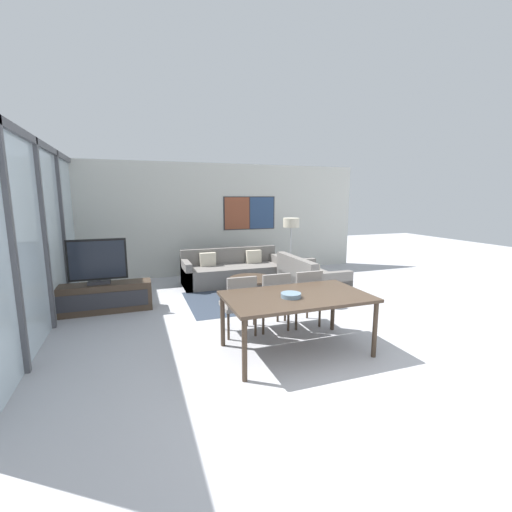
# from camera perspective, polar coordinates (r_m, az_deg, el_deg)

# --- Properties ---
(ground_plane) EXTENTS (24.00, 24.00, 0.00)m
(ground_plane) POSITION_cam_1_polar(r_m,az_deg,el_deg) (4.06, 15.28, -19.69)
(ground_plane) COLOR #B2B2B7
(wall_back) EXTENTS (7.73, 0.09, 2.80)m
(wall_back) POSITION_cam_1_polar(r_m,az_deg,el_deg) (8.88, -5.92, 6.12)
(wall_back) COLOR silver
(wall_back) RESTS_ON ground_plane
(window_wall_left) EXTENTS (0.07, 5.75, 2.80)m
(window_wall_left) POSITION_cam_1_polar(r_m,az_deg,el_deg) (5.88, -32.14, 4.02)
(window_wall_left) COLOR silver
(window_wall_left) RESTS_ON ground_plane
(area_rug) EXTENTS (2.47, 1.75, 0.01)m
(area_rug) POSITION_cam_1_polar(r_m,az_deg,el_deg) (6.77, -0.78, -7.08)
(area_rug) COLOR #333D4C
(area_rug) RESTS_ON ground_plane
(tv_console) EXTENTS (1.69, 0.42, 0.50)m
(tv_console) POSITION_cam_1_polar(r_m,az_deg,el_deg) (6.53, -24.49, -6.38)
(tv_console) COLOR #423326
(tv_console) RESTS_ON ground_plane
(television) EXTENTS (0.94, 0.20, 0.78)m
(television) POSITION_cam_1_polar(r_m,az_deg,el_deg) (6.39, -24.89, -0.94)
(television) COLOR #2D2D33
(television) RESTS_ON tv_console
(sofa_main) EXTENTS (2.29, 0.90, 0.79)m
(sofa_main) POSITION_cam_1_polar(r_m,az_deg,el_deg) (7.94, -3.92, -2.60)
(sofa_main) COLOR slate
(sofa_main) RESTS_ON ground_plane
(sofa_side) EXTENTS (0.90, 1.54, 0.79)m
(sofa_side) POSITION_cam_1_polar(r_m,az_deg,el_deg) (7.08, 8.73, -4.22)
(sofa_side) COLOR slate
(sofa_side) RESTS_ON ground_plane
(coffee_table) EXTENTS (0.87, 0.87, 0.42)m
(coffee_table) POSITION_cam_1_polar(r_m,az_deg,el_deg) (6.69, -0.78, -4.54)
(coffee_table) COLOR #423326
(coffee_table) RESTS_ON ground_plane
(dining_table) EXTENTS (1.81, 1.07, 0.75)m
(dining_table) POSITION_cam_1_polar(r_m,az_deg,el_deg) (4.39, 6.77, -7.27)
(dining_table) COLOR #423326
(dining_table) RESTS_ON ground_plane
(dining_chair_left) EXTENTS (0.46, 0.46, 0.88)m
(dining_chair_left) POSITION_cam_1_polar(r_m,az_deg,el_deg) (4.94, -2.77, -7.64)
(dining_chair_left) COLOR gray
(dining_chair_left) RESTS_ON ground_plane
(dining_chair_centre) EXTENTS (0.46, 0.46, 0.88)m
(dining_chair_centre) POSITION_cam_1_polar(r_m,az_deg,el_deg) (5.12, 2.85, -7.01)
(dining_chair_centre) COLOR gray
(dining_chair_centre) RESTS_ON ground_plane
(dining_chair_right) EXTENTS (0.46, 0.46, 0.88)m
(dining_chair_right) POSITION_cam_1_polar(r_m,az_deg,el_deg) (5.33, 8.14, -6.42)
(dining_chair_right) COLOR gray
(dining_chair_right) RESTS_ON ground_plane
(fruit_bowl) EXTENTS (0.25, 0.25, 0.06)m
(fruit_bowl) POSITION_cam_1_polar(r_m,az_deg,el_deg) (4.25, 5.84, -6.46)
(fruit_bowl) COLOR slate
(fruit_bowl) RESTS_ON dining_table
(floor_lamp) EXTENTS (0.39, 0.39, 1.47)m
(floor_lamp) POSITION_cam_1_polar(r_m,az_deg,el_deg) (8.27, 5.89, 4.92)
(floor_lamp) COLOR #2D2D33
(floor_lamp) RESTS_ON ground_plane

